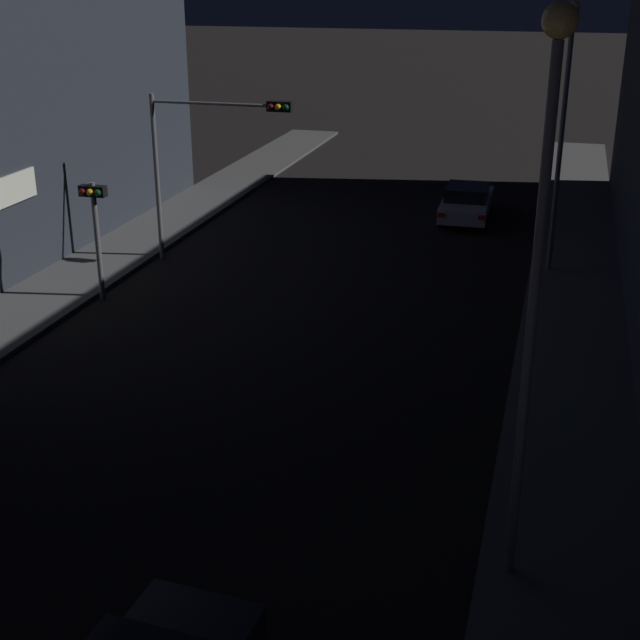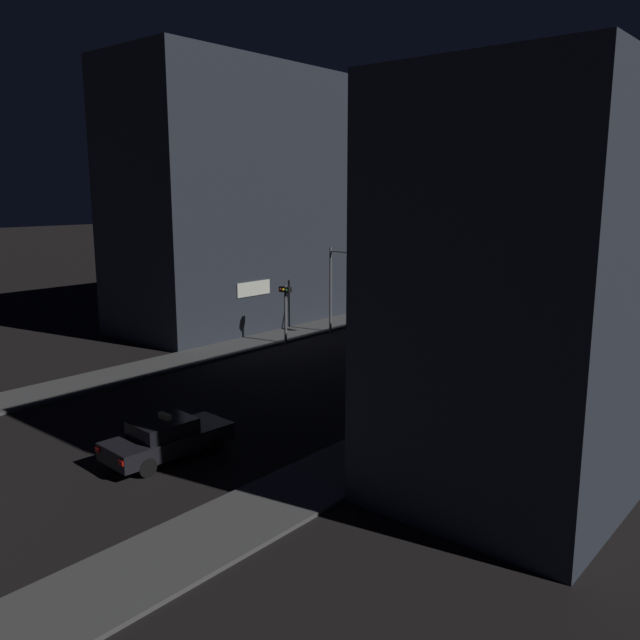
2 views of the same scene
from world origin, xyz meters
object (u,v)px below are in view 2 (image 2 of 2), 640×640
street_lamp_far_block (542,269)px  traffic_light_left_kerb (285,302)px  street_lamp_near_block (356,285)px  traffic_light_overhead (353,274)px  taxi (167,438)px  far_car (521,323)px

street_lamp_far_block → traffic_light_left_kerb: bearing=-154.2°
street_lamp_near_block → street_lamp_far_block: 16.37m
traffic_light_overhead → traffic_light_left_kerb: traffic_light_overhead is taller
taxi → traffic_light_left_kerb: (-8.56, 15.10, 1.85)m
taxi → street_lamp_near_block: bearing=49.4°
far_car → traffic_light_left_kerb: bearing=-128.3°
traffic_light_overhead → traffic_light_left_kerb: 4.84m
taxi → traffic_light_left_kerb: traffic_light_left_kerb is taller
street_lamp_near_block → traffic_light_overhead: bearing=127.6°
street_lamp_near_block → street_lamp_far_block: (0.08, 16.35, -0.90)m
taxi → street_lamp_near_block: (4.29, 5.00, 5.13)m
taxi → street_lamp_near_block: 8.35m
taxi → street_lamp_far_block: size_ratio=0.55×
far_car → traffic_light_overhead: size_ratio=0.80×
traffic_light_left_kerb → street_lamp_far_block: bearing=25.8°
taxi → traffic_light_overhead: traffic_light_overhead is taller
traffic_light_overhead → street_lamp_near_block: bearing=-52.4°
far_car → traffic_light_left_kerb: (-9.53, -12.08, 1.86)m
street_lamp_far_block → far_car: bearing=120.2°
traffic_light_overhead → traffic_light_left_kerb: (-1.81, -4.25, -1.46)m
far_car → street_lamp_far_block: size_ratio=0.54×
traffic_light_left_kerb → street_lamp_near_block: (12.85, -10.10, 3.28)m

